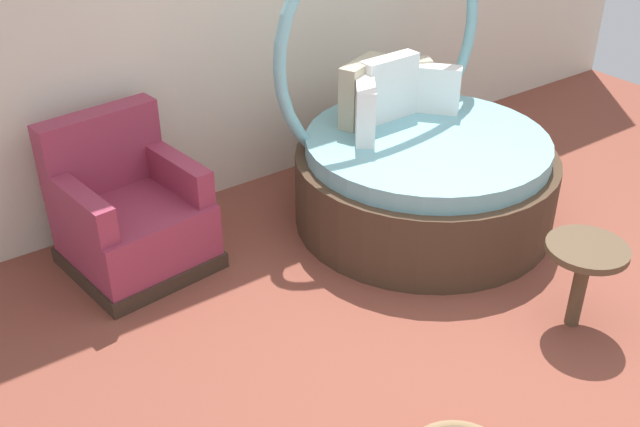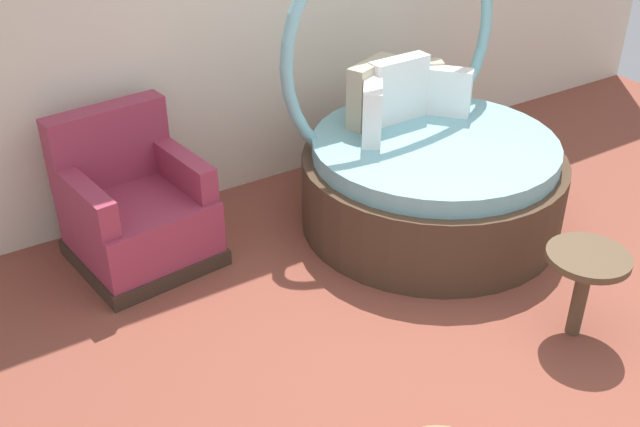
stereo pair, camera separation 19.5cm
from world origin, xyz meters
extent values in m
cube|color=brown|center=(0.00, 0.00, -0.01)|extent=(8.00, 8.00, 0.02)
cylinder|color=#473323|center=(0.49, 1.10, 0.26)|extent=(1.74, 1.74, 0.51)
cylinder|color=#7AB7C1|center=(0.49, 1.10, 0.57)|extent=(1.60, 1.60, 0.12)
torus|color=#7AB7C1|center=(0.49, 1.58, 1.13)|extent=(1.74, 0.08, 1.74)
cube|color=white|center=(0.83, 1.39, 0.79)|extent=(0.31, 0.33, 0.33)
cube|color=#BCB293|center=(0.72, 1.58, 0.80)|extent=(0.36, 0.25, 0.34)
cube|color=white|center=(0.48, 1.49, 0.85)|extent=(0.44, 0.13, 0.43)
cube|color=#BCB293|center=(0.31, 1.56, 0.84)|extent=(0.44, 0.27, 0.42)
cube|color=white|center=(0.16, 1.35, 0.82)|extent=(0.32, 0.37, 0.37)
cube|color=#38281E|center=(-1.31, 1.74, 0.05)|extent=(0.88, 0.88, 0.10)
cube|color=#99334C|center=(-1.31, 1.74, 0.27)|extent=(0.84, 0.84, 0.34)
cube|color=#99334C|center=(-1.35, 2.05, 0.69)|extent=(0.77, 0.24, 0.50)
cube|color=#99334C|center=(-1.63, 1.71, 0.55)|extent=(0.19, 0.69, 0.22)
cube|color=#99334C|center=(-1.00, 1.78, 0.55)|extent=(0.19, 0.69, 0.22)
cylinder|color=brown|center=(0.42, -0.23, 0.24)|extent=(0.08, 0.08, 0.48)
cylinder|color=brown|center=(0.42, -0.23, 0.50)|extent=(0.44, 0.44, 0.04)
camera|label=1|loc=(-2.66, -2.05, 2.69)|focal=41.65mm
camera|label=2|loc=(-2.50, -2.16, 2.69)|focal=41.65mm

